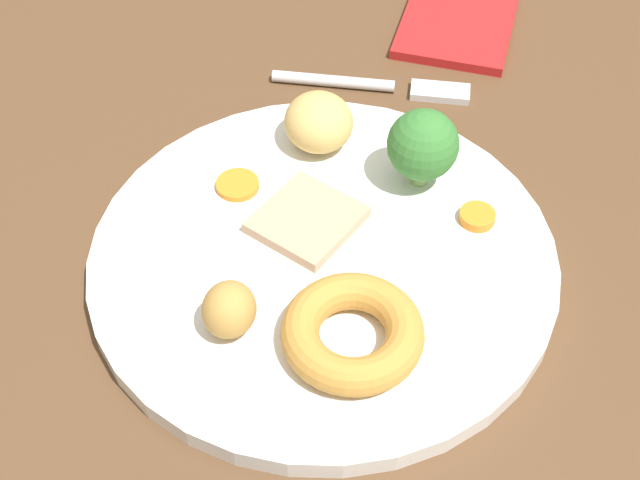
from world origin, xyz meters
The scene contains 11 objects.
dining_table centered at (0.00, 0.00, 1.80)cm, with size 120.00×84.00×3.60cm, color brown.
dinner_plate centered at (-0.96, -0.19, 4.30)cm, with size 29.26×29.26×1.40cm, color white.
meat_slice_main centered at (-3.10, -1.31, 5.40)cm, with size 6.05×5.77×0.80cm, color tan.
yorkshire_pudding centered at (5.79, 2.52, 6.10)cm, with size 8.12×8.12×2.20cm, color #C68938.
roast_potato_left centered at (5.47, -4.55, 6.62)cm, with size 3.42×3.10×3.25cm, color #BC8C42.
roast_potato_right centered at (-10.90, -1.56, 6.91)cm, with size 4.75×5.00×3.82cm, color #D8B260.
carrot_coin_front centered at (-5.83, -6.36, 5.22)cm, with size 2.88×2.88×0.44cm, color orange.
carrot_coin_back centered at (-4.84, 9.48, 5.33)cm, with size 2.31×2.31×0.66cm, color orange.
broccoli_floret centered at (-8.00, 5.58, 8.19)cm, with size 4.71×4.71×5.59cm.
fork centered at (-19.13, 1.89, 3.99)cm, with size 2.06×15.27×0.90cm.
folded_napkin centered at (-27.92, 7.78, 4.00)cm, with size 11.00×9.00×0.80cm, color red.
Camera 1 is at (34.29, 4.35, 45.74)cm, focal length 48.71 mm.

